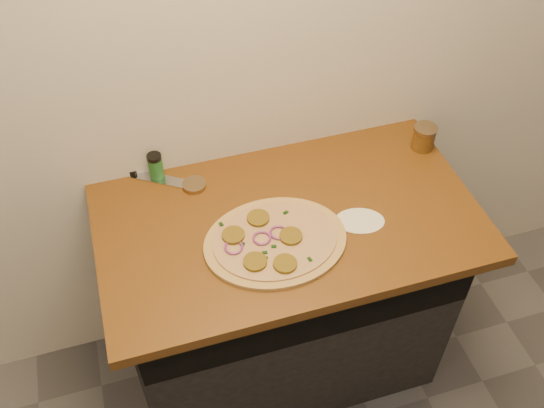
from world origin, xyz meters
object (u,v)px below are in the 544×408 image
object	(u,v)px
pizza	(274,241)
salsa_jar	(424,137)
chefs_knife	(140,174)
spice_shaker	(156,166)

from	to	relation	value
pizza	salsa_jar	size ratio (longest dim) A/B	4.85
salsa_jar	chefs_knife	bearing A→B (deg)	171.57
chefs_knife	pizza	bearing A→B (deg)	-50.32
pizza	chefs_knife	size ratio (longest dim) A/B	1.49
pizza	chefs_knife	xyz separation A→B (m)	(-0.34, 0.41, -0.00)
pizza	chefs_knife	bearing A→B (deg)	129.68
pizza	salsa_jar	xyz separation A→B (m)	(0.63, 0.27, 0.03)
spice_shaker	salsa_jar	bearing A→B (deg)	-7.50
pizza	spice_shaker	bearing A→B (deg)	126.44
chefs_knife	spice_shaker	bearing A→B (deg)	-23.02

